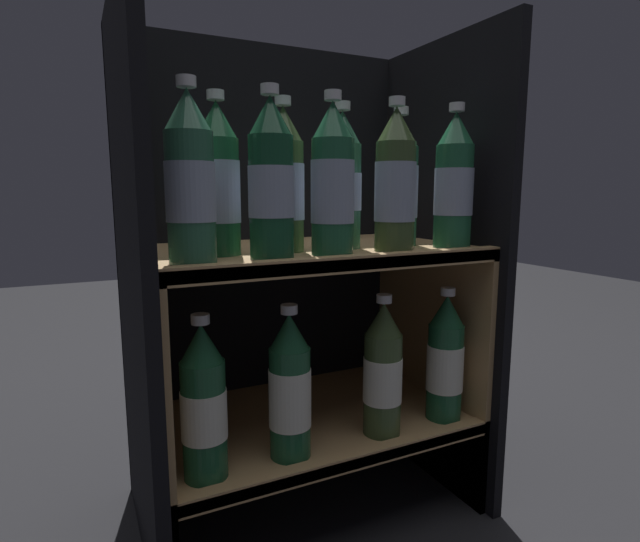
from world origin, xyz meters
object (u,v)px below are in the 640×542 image
(bottle_upper_front_3, at_px, (395,184))
(bottle_lower_front_3, at_px, (445,360))
(bottle_lower_front_1, at_px, (290,390))
(bottle_lower_front_2, at_px, (383,372))
(bottle_upper_front_1, at_px, (271,182))
(bottle_upper_back_3, at_px, (400,185))
(bottle_upper_front_2, at_px, (333,184))
(bottle_upper_back_1, at_px, (284,184))
(bottle_lower_front_0, at_px, (204,405))
(bottle_upper_front_0, at_px, (190,182))
(bottle_upper_back_0, at_px, (218,184))
(bottle_upper_front_4, at_px, (454,184))
(bottle_upper_back_2, at_px, (342,184))

(bottle_upper_front_3, xyz_separation_m, bottle_lower_front_3, (0.12, 0.00, -0.32))
(bottle_lower_front_1, bearing_deg, bottle_lower_front_2, 0.00)
(bottle_upper_front_1, distance_m, bottle_upper_back_3, 0.29)
(bottle_upper_back_3, height_order, bottle_lower_front_1, bottle_upper_back_3)
(bottle_upper_front_2, distance_m, bottle_upper_back_1, 0.09)
(bottle_upper_back_1, distance_m, bottle_lower_front_0, 0.36)
(bottle_upper_front_2, xyz_separation_m, bottle_upper_back_3, (0.18, 0.07, 0.00))
(bottle_upper_front_2, bearing_deg, bottle_lower_front_3, 0.00)
(bottle_upper_back_3, xyz_separation_m, bottle_lower_front_0, (-0.39, -0.07, -0.32))
(bottle_upper_front_2, relative_size, bottle_upper_back_1, 1.00)
(bottle_upper_front_3, xyz_separation_m, bottle_upper_back_1, (-0.17, 0.07, 0.00))
(bottle_upper_front_0, height_order, bottle_lower_front_0, bottle_upper_front_0)
(bottle_upper_front_1, relative_size, bottle_lower_front_3, 1.00)
(bottle_upper_front_1, xyz_separation_m, bottle_lower_front_3, (0.33, 0.00, -0.32))
(bottle_upper_back_1, distance_m, bottle_lower_front_1, 0.33)
(bottle_upper_front_3, bearing_deg, bottle_upper_back_0, 164.65)
(bottle_lower_front_2, bearing_deg, bottle_upper_front_1, -180.00)
(bottle_upper_front_1, xyz_separation_m, bottle_lower_front_0, (-0.11, 0.00, -0.32))
(bottle_upper_front_4, distance_m, bottle_upper_back_0, 0.40)
(bottle_upper_back_0, xyz_separation_m, bottle_lower_front_2, (0.26, -0.07, -0.32))
(bottle_upper_front_4, relative_size, bottle_upper_back_3, 1.00)
(bottle_upper_front_3, bearing_deg, bottle_upper_front_4, 0.00)
(bottle_upper_back_1, bearing_deg, bottle_lower_front_3, -14.76)
(bottle_upper_front_0, bearing_deg, bottle_lower_front_2, 0.00)
(bottle_upper_front_3, distance_m, bottle_upper_back_1, 0.18)
(bottle_upper_back_0, bearing_deg, bottle_lower_front_1, -41.83)
(bottle_upper_front_4, xyz_separation_m, bottle_lower_front_0, (-0.45, 0.00, -0.32))
(bottle_lower_front_1, relative_size, bottle_lower_front_2, 1.00)
(bottle_upper_front_2, relative_size, bottle_upper_front_4, 1.00)
(bottle_upper_back_1, bearing_deg, bottle_upper_front_0, -155.65)
(bottle_upper_front_1, distance_m, bottle_lower_front_2, 0.38)
(bottle_upper_front_2, relative_size, bottle_lower_front_3, 1.00)
(bottle_upper_back_1, bearing_deg, bottle_upper_front_2, -56.33)
(bottle_upper_back_0, height_order, bottle_upper_back_3, same)
(bottle_lower_front_0, bearing_deg, bottle_upper_back_1, 25.22)
(bottle_lower_front_2, bearing_deg, bottle_upper_front_3, -0.00)
(bottle_upper_back_3, relative_size, bottle_lower_front_2, 1.00)
(bottle_lower_front_1, bearing_deg, bottle_lower_front_3, 0.00)
(bottle_lower_front_2, bearing_deg, bottle_upper_front_2, -180.00)
(bottle_upper_front_3, height_order, bottle_lower_front_3, bottle_upper_front_3)
(bottle_upper_back_2, distance_m, bottle_lower_front_3, 0.37)
(bottle_upper_back_1, bearing_deg, bottle_lower_front_2, -26.78)
(bottle_upper_back_3, relative_size, bottle_lower_front_1, 1.00)
(bottle_upper_back_1, bearing_deg, bottle_lower_front_0, -154.78)
(bottle_upper_front_4, bearing_deg, bottle_upper_back_3, 129.25)
(bottle_upper_front_3, xyz_separation_m, bottle_lower_front_1, (-0.19, 0.00, -0.32))
(bottle_upper_front_2, xyz_separation_m, bottle_upper_front_3, (0.12, 0.00, -0.00))
(bottle_upper_back_0, height_order, bottle_lower_front_1, bottle_upper_back_0)
(bottle_lower_front_1, bearing_deg, bottle_upper_back_3, 16.66)
(bottle_upper_front_1, xyz_separation_m, bottle_lower_front_2, (0.20, 0.00, -0.32))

